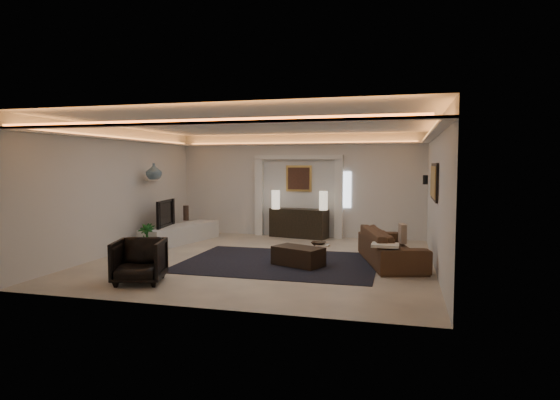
% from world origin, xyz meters
% --- Properties ---
extents(floor, '(7.00, 7.00, 0.00)m').
position_xyz_m(floor, '(0.00, 0.00, 0.00)').
color(floor, beige).
rests_on(floor, ground).
extents(ceiling, '(7.00, 7.00, 0.00)m').
position_xyz_m(ceiling, '(0.00, 0.00, 2.90)').
color(ceiling, white).
rests_on(ceiling, ground).
extents(wall_back, '(7.00, 0.00, 7.00)m').
position_xyz_m(wall_back, '(0.00, 3.50, 1.45)').
color(wall_back, silver).
rests_on(wall_back, ground).
extents(wall_front, '(7.00, 0.00, 7.00)m').
position_xyz_m(wall_front, '(0.00, -3.50, 1.45)').
color(wall_front, silver).
rests_on(wall_front, ground).
extents(wall_left, '(0.00, 7.00, 7.00)m').
position_xyz_m(wall_left, '(-3.50, 0.00, 1.45)').
color(wall_left, silver).
rests_on(wall_left, ground).
extents(wall_right, '(0.00, 7.00, 7.00)m').
position_xyz_m(wall_right, '(3.50, 0.00, 1.45)').
color(wall_right, silver).
rests_on(wall_right, ground).
extents(cove_soffit, '(7.00, 7.00, 0.04)m').
position_xyz_m(cove_soffit, '(0.00, 0.00, 2.62)').
color(cove_soffit, silver).
rests_on(cove_soffit, ceiling).
extents(daylight_slit, '(0.25, 0.03, 1.00)m').
position_xyz_m(daylight_slit, '(1.35, 3.48, 1.35)').
color(daylight_slit, white).
rests_on(daylight_slit, wall_back).
extents(area_rug, '(4.00, 3.00, 0.01)m').
position_xyz_m(area_rug, '(0.40, -0.20, 0.01)').
color(area_rug, black).
rests_on(area_rug, ground).
extents(pilaster_left, '(0.22, 0.20, 2.20)m').
position_xyz_m(pilaster_left, '(-1.15, 3.40, 1.10)').
color(pilaster_left, silver).
rests_on(pilaster_left, ground).
extents(pilaster_right, '(0.22, 0.20, 2.20)m').
position_xyz_m(pilaster_right, '(1.15, 3.40, 1.10)').
color(pilaster_right, silver).
rests_on(pilaster_right, ground).
extents(alcove_header, '(2.52, 0.20, 0.12)m').
position_xyz_m(alcove_header, '(0.00, 3.40, 2.25)').
color(alcove_header, silver).
rests_on(alcove_header, wall_back).
extents(painting_frame, '(0.74, 0.04, 0.74)m').
position_xyz_m(painting_frame, '(0.00, 3.47, 1.65)').
color(painting_frame, tan).
rests_on(painting_frame, wall_back).
extents(painting_canvas, '(0.62, 0.02, 0.62)m').
position_xyz_m(painting_canvas, '(0.00, 3.44, 1.65)').
color(painting_canvas, '#4C2D1E').
rests_on(painting_canvas, wall_back).
extents(art_panel_frame, '(0.04, 1.64, 0.74)m').
position_xyz_m(art_panel_frame, '(3.47, 0.30, 1.70)').
color(art_panel_frame, black).
rests_on(art_panel_frame, wall_right).
extents(art_panel_gold, '(0.02, 1.50, 0.62)m').
position_xyz_m(art_panel_gold, '(3.44, 0.30, 1.70)').
color(art_panel_gold, tan).
rests_on(art_panel_gold, wall_right).
extents(wall_sconce, '(0.12, 0.12, 0.22)m').
position_xyz_m(wall_sconce, '(3.38, 2.20, 1.68)').
color(wall_sconce, black).
rests_on(wall_sconce, wall_right).
extents(wall_niche, '(0.10, 0.55, 0.04)m').
position_xyz_m(wall_niche, '(-3.44, 1.40, 1.65)').
color(wall_niche, silver).
rests_on(wall_niche, wall_left).
extents(console, '(1.70, 0.84, 0.81)m').
position_xyz_m(console, '(0.05, 3.25, 0.40)').
color(console, black).
rests_on(console, ground).
extents(lamp_left, '(0.30, 0.30, 0.52)m').
position_xyz_m(lamp_left, '(-0.57, 3.06, 1.09)').
color(lamp_left, '#F9E7C8').
rests_on(lamp_left, console).
extents(lamp_right, '(0.29, 0.29, 0.52)m').
position_xyz_m(lamp_right, '(0.78, 3.05, 1.09)').
color(lamp_right, '#F2E2BF').
rests_on(lamp_right, console).
extents(media_ledge, '(1.17, 2.65, 0.48)m').
position_xyz_m(media_ledge, '(-2.75, 1.61, 0.23)').
color(media_ledge, silver).
rests_on(media_ledge, ground).
extents(tv, '(1.19, 0.33, 0.68)m').
position_xyz_m(tv, '(-3.08, 1.17, 0.79)').
color(tv, black).
rests_on(tv, media_ledge).
extents(figurine, '(0.20, 0.20, 0.42)m').
position_xyz_m(figurine, '(-3.08, 2.58, 0.64)').
color(figurine, '#422E25').
rests_on(figurine, media_ledge).
extents(ginger_jar, '(0.46, 0.46, 0.41)m').
position_xyz_m(ginger_jar, '(-3.15, 0.98, 1.87)').
color(ginger_jar, '#354453').
rests_on(ginger_jar, wall_niche).
extents(plant, '(0.44, 0.44, 0.69)m').
position_xyz_m(plant, '(-2.81, -0.01, 0.34)').
color(plant, '#0E3B11').
rests_on(plant, ground).
extents(sofa, '(2.59, 1.53, 0.71)m').
position_xyz_m(sofa, '(2.65, 0.29, 0.35)').
color(sofa, '#513829').
rests_on(sofa, ground).
extents(throw_blanket, '(0.50, 0.42, 0.05)m').
position_xyz_m(throw_blanket, '(2.57, -0.71, 0.55)').
color(throw_blanket, silver).
rests_on(throw_blanket, sofa).
extents(throw_pillow, '(0.18, 0.42, 0.41)m').
position_xyz_m(throw_pillow, '(2.87, 0.93, 0.55)').
color(throw_pillow, tan).
rests_on(throw_pillow, sofa).
extents(coffee_table, '(1.13, 0.90, 0.37)m').
position_xyz_m(coffee_table, '(0.85, -0.42, 0.20)').
color(coffee_table, black).
rests_on(coffee_table, ground).
extents(bowl, '(0.33, 0.33, 0.07)m').
position_xyz_m(bowl, '(1.21, -0.15, 0.45)').
color(bowl, black).
rests_on(bowl, coffee_table).
extents(magazine, '(0.28, 0.22, 0.03)m').
position_xyz_m(magazine, '(1.31, -0.21, 0.42)').
color(magazine, silver).
rests_on(magazine, coffee_table).
extents(armchair, '(1.01, 1.03, 0.76)m').
position_xyz_m(armchair, '(-1.51, -2.44, 0.38)').
color(armchair, black).
rests_on(armchair, ground).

